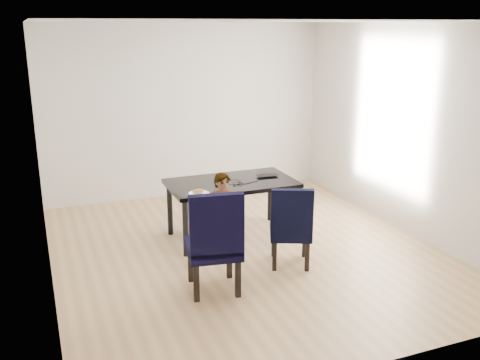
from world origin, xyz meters
name	(u,v)px	position (x,y,z in m)	size (l,w,h in m)	color
floor	(246,251)	(0.00, 0.00, -0.01)	(4.50, 5.00, 0.01)	tan
ceiling	(247,21)	(0.00, 0.00, 2.71)	(4.50, 5.00, 0.01)	white
wall_back	(186,111)	(0.00, 2.50, 1.35)	(4.50, 0.01, 2.70)	silver
wall_front	(375,211)	(0.00, -2.50, 1.35)	(4.50, 0.01, 2.70)	white
wall_left	(39,161)	(-2.25, 0.00, 1.35)	(0.01, 5.00, 2.70)	silver
wall_right	(406,129)	(2.25, 0.00, 1.35)	(0.01, 5.00, 2.70)	silver
dining_table	(231,209)	(0.00, 0.50, 0.38)	(1.60, 0.90, 0.75)	black
chair_left	(213,240)	(-0.68, -0.78, 0.56)	(0.53, 0.56, 1.11)	black
chair_right	(291,224)	(0.34, -0.51, 0.48)	(0.46, 0.48, 0.96)	black
child	(224,218)	(-0.34, -0.15, 0.53)	(0.39, 0.25, 1.06)	#FF5C15
plate	(199,193)	(-0.54, 0.15, 0.76)	(0.24, 0.24, 0.01)	white
sandwich	(198,191)	(-0.55, 0.14, 0.79)	(0.14, 0.06, 0.06)	#A16939
laptop	(266,175)	(0.52, 0.58, 0.76)	(0.29, 0.19, 0.02)	black
cable_tangle	(238,185)	(0.03, 0.33, 0.75)	(0.14, 0.14, 0.01)	black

